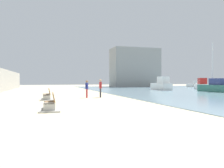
% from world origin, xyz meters
% --- Properties ---
extents(ground_plane, '(120.00, 120.00, 0.00)m').
position_xyz_m(ground_plane, '(0.00, 18.00, 0.00)').
color(ground_plane, '#C6B793').
extents(bench_near, '(1.16, 2.13, 0.98)m').
position_xyz_m(bench_near, '(-1.35, 4.47, 0.23)').
color(bench_near, '#ADAAA3').
rests_on(bench_near, ground).
extents(bench_far, '(1.10, 2.10, 0.98)m').
position_xyz_m(bench_far, '(-1.40, 11.71, 0.23)').
color(bench_far, '#ADAAA3').
rests_on(bench_far, ground).
extents(person_walking, '(0.24, 0.53, 1.78)m').
position_xyz_m(person_walking, '(3.63, 13.01, 1.05)').
color(person_walking, '#333338').
rests_on(person_walking, ground).
extents(person_standing, '(0.32, 0.46, 1.67)m').
position_xyz_m(person_standing, '(2.26, 12.86, 0.97)').
color(person_standing, '#B22D33').
rests_on(person_standing, ground).
extents(boat_outer, '(1.70, 4.98, 7.09)m').
position_xyz_m(boat_outer, '(21.48, 18.16, 0.77)').
color(boat_outer, '#337060').
rests_on(boat_outer, water_bay).
extents(boat_distant, '(4.80, 6.79, 2.04)m').
position_xyz_m(boat_distant, '(25.43, 25.93, 0.78)').
color(boat_distant, white).
rests_on(boat_distant, water_bay).
extents(boat_nearest, '(1.88, 4.38, 2.27)m').
position_xyz_m(boat_nearest, '(17.55, 26.10, 0.88)').
color(boat_nearest, white).
rests_on(boat_nearest, water_bay).
extents(boat_far_left, '(3.43, 4.28, 1.53)m').
position_xyz_m(boat_far_left, '(34.22, 39.19, 0.60)').
color(boat_far_left, white).
rests_on(boat_far_left, water_bay).
extents(harbor_building, '(12.00, 6.00, 9.78)m').
position_xyz_m(harbor_building, '(20.87, 46.00, 4.89)').
color(harbor_building, gray).
rests_on(harbor_building, ground).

